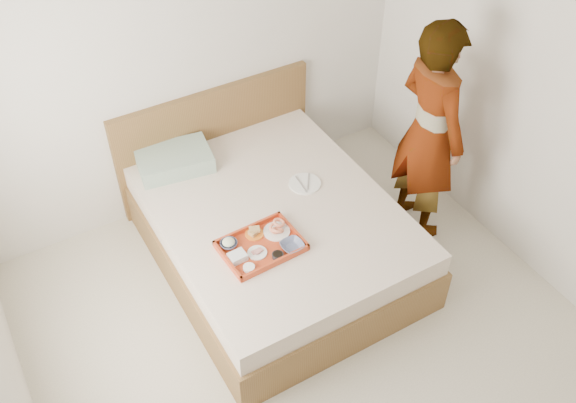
# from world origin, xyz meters

# --- Properties ---
(ground) EXTENTS (3.50, 4.00, 0.01)m
(ground) POSITION_xyz_m (0.00, 0.00, 0.00)
(ground) COLOR beige
(ground) RESTS_ON ground
(wall_back) EXTENTS (3.50, 0.01, 2.60)m
(wall_back) POSITION_xyz_m (0.00, 2.00, 1.30)
(wall_back) COLOR silver
(wall_back) RESTS_ON ground
(bed) EXTENTS (1.65, 2.00, 0.53)m
(bed) POSITION_xyz_m (0.14, 1.00, 0.27)
(bed) COLOR brown
(bed) RESTS_ON ground
(headboard) EXTENTS (1.65, 0.06, 0.95)m
(headboard) POSITION_xyz_m (0.14, 1.97, 0.47)
(headboard) COLOR brown
(headboard) RESTS_ON ground
(pillow) EXTENTS (0.59, 0.44, 0.13)m
(pillow) POSITION_xyz_m (-0.28, 1.77, 0.59)
(pillow) COLOR #9AA699
(pillow) RESTS_ON bed
(tray) EXTENTS (0.54, 0.40, 0.05)m
(tray) POSITION_xyz_m (-0.12, 0.71, 0.55)
(tray) COLOR #B72D10
(tray) RESTS_ON bed
(prawn_plate) EXTENTS (0.19, 0.19, 0.01)m
(prawn_plate) POSITION_xyz_m (0.03, 0.78, 0.55)
(prawn_plate) COLOR white
(prawn_plate) RESTS_ON tray
(navy_bowl_big) EXTENTS (0.15, 0.15, 0.04)m
(navy_bowl_big) POSITION_xyz_m (0.05, 0.60, 0.56)
(navy_bowl_big) COLOR #161E42
(navy_bowl_big) RESTS_ON tray
(sauce_dish) EXTENTS (0.08, 0.08, 0.03)m
(sauce_dish) POSITION_xyz_m (-0.07, 0.58, 0.56)
(sauce_dish) COLOR black
(sauce_dish) RESTS_ON tray
(meat_plate) EXTENTS (0.13, 0.13, 0.01)m
(meat_plate) POSITION_xyz_m (-0.17, 0.67, 0.55)
(meat_plate) COLOR white
(meat_plate) RESTS_ON tray
(bread_plate) EXTENTS (0.13, 0.13, 0.01)m
(bread_plate) POSITION_xyz_m (-0.11, 0.83, 0.55)
(bread_plate) COLOR orange
(bread_plate) RESTS_ON tray
(salad_bowl) EXTENTS (0.12, 0.12, 0.04)m
(salad_bowl) POSITION_xyz_m (-0.30, 0.82, 0.56)
(salad_bowl) COLOR #161E42
(salad_bowl) RESTS_ON tray
(plastic_tub) EXTENTS (0.11, 0.09, 0.05)m
(plastic_tub) POSITION_xyz_m (-0.31, 0.69, 0.57)
(plastic_tub) COLOR silver
(plastic_tub) RESTS_ON tray
(cheese_round) EXTENTS (0.08, 0.08, 0.03)m
(cheese_round) POSITION_xyz_m (-0.28, 0.58, 0.56)
(cheese_round) COLOR white
(cheese_round) RESTS_ON tray
(dinner_plate) EXTENTS (0.31, 0.31, 0.01)m
(dinner_plate) POSITION_xyz_m (0.46, 1.11, 0.54)
(dinner_plate) COLOR white
(dinner_plate) RESTS_ON bed
(person) EXTENTS (0.43, 0.65, 1.75)m
(person) POSITION_xyz_m (1.30, 0.80, 0.88)
(person) COLOR silver
(person) RESTS_ON ground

